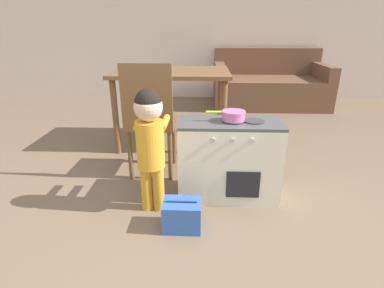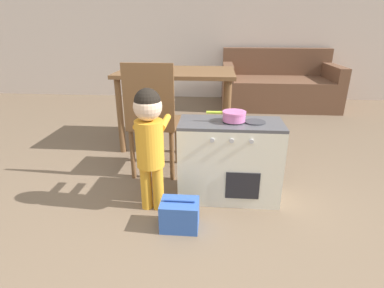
{
  "view_description": "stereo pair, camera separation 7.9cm",
  "coord_description": "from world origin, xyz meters",
  "px_view_note": "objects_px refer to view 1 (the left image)",
  "views": [
    {
      "loc": [
        0.12,
        -0.98,
        1.14
      ],
      "look_at": [
        0.05,
        0.84,
        0.42
      ],
      "focal_mm": 28.0,
      "sensor_mm": 36.0,
      "label": 1
    },
    {
      "loc": [
        0.2,
        -0.98,
        1.14
      ],
      "look_at": [
        0.05,
        0.84,
        0.42
      ],
      "focal_mm": 28.0,
      "sensor_mm": 36.0,
      "label": 2
    }
  ],
  "objects_px": {
    "toy_pot": "(233,115)",
    "dining_table": "(172,81)",
    "play_kitchen": "(229,160)",
    "couch": "(268,85)",
    "dining_chair_near": "(150,119)",
    "toy_basket": "(182,215)",
    "child_figure": "(150,135)"
  },
  "relations": [
    {
      "from": "dining_table",
      "to": "couch",
      "type": "bearing_deg",
      "value": 52.23
    },
    {
      "from": "child_figure",
      "to": "play_kitchen",
      "type": "bearing_deg",
      "value": 20.44
    },
    {
      "from": "child_figure",
      "to": "couch",
      "type": "distance_m",
      "value": 3.2
    },
    {
      "from": "toy_basket",
      "to": "dining_table",
      "type": "xyz_separation_m",
      "value": [
        -0.19,
        1.43,
        0.54
      ]
    },
    {
      "from": "toy_pot",
      "to": "child_figure",
      "type": "bearing_deg",
      "value": -160.02
    },
    {
      "from": "toy_pot",
      "to": "couch",
      "type": "height_order",
      "value": "couch"
    },
    {
      "from": "toy_pot",
      "to": "dining_table",
      "type": "distance_m",
      "value": 1.16
    },
    {
      "from": "toy_basket",
      "to": "dining_chair_near",
      "type": "distance_m",
      "value": 0.84
    },
    {
      "from": "toy_basket",
      "to": "child_figure",
      "type": "bearing_deg",
      "value": 135.93
    },
    {
      "from": "toy_pot",
      "to": "dining_chair_near",
      "type": "bearing_deg",
      "value": 153.38
    },
    {
      "from": "play_kitchen",
      "to": "toy_basket",
      "type": "xyz_separation_m",
      "value": [
        -0.3,
        -0.39,
        -0.19
      ]
    },
    {
      "from": "toy_basket",
      "to": "couch",
      "type": "bearing_deg",
      "value": 70.44
    },
    {
      "from": "dining_chair_near",
      "to": "couch",
      "type": "height_order",
      "value": "dining_chair_near"
    },
    {
      "from": "play_kitchen",
      "to": "dining_chair_near",
      "type": "relative_size",
      "value": 0.75
    },
    {
      "from": "toy_pot",
      "to": "toy_basket",
      "type": "bearing_deg",
      "value": -128.88
    },
    {
      "from": "toy_pot",
      "to": "child_figure",
      "type": "relative_size",
      "value": 0.32
    },
    {
      "from": "child_figure",
      "to": "dining_chair_near",
      "type": "xyz_separation_m",
      "value": [
        -0.08,
        0.49,
        -0.05
      ]
    },
    {
      "from": "couch",
      "to": "toy_basket",
      "type": "bearing_deg",
      "value": -109.56
    },
    {
      "from": "play_kitchen",
      "to": "child_figure",
      "type": "distance_m",
      "value": 0.59
    },
    {
      "from": "play_kitchen",
      "to": "couch",
      "type": "relative_size",
      "value": 0.42
    },
    {
      "from": "play_kitchen",
      "to": "dining_table",
      "type": "relative_size",
      "value": 0.61
    },
    {
      "from": "couch",
      "to": "child_figure",
      "type": "bearing_deg",
      "value": -114.24
    },
    {
      "from": "dining_chair_near",
      "to": "dining_table",
      "type": "bearing_deg",
      "value": 82.83
    },
    {
      "from": "toy_pot",
      "to": "dining_table",
      "type": "xyz_separation_m",
      "value": [
        -0.51,
        1.04,
        0.03
      ]
    },
    {
      "from": "toy_pot",
      "to": "couch",
      "type": "distance_m",
      "value": 2.85
    },
    {
      "from": "play_kitchen",
      "to": "toy_pot",
      "type": "height_order",
      "value": "toy_pot"
    },
    {
      "from": "play_kitchen",
      "to": "couch",
      "type": "xyz_separation_m",
      "value": [
        0.81,
        2.72,
        0.02
      ]
    },
    {
      "from": "toy_basket",
      "to": "dining_table",
      "type": "relative_size",
      "value": 0.2
    },
    {
      "from": "play_kitchen",
      "to": "dining_table",
      "type": "height_order",
      "value": "dining_table"
    },
    {
      "from": "toy_basket",
      "to": "dining_chair_near",
      "type": "relative_size",
      "value": 0.25
    },
    {
      "from": "play_kitchen",
      "to": "dining_table",
      "type": "bearing_deg",
      "value": 115.26
    },
    {
      "from": "child_figure",
      "to": "toy_basket",
      "type": "bearing_deg",
      "value": -44.07
    }
  ]
}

